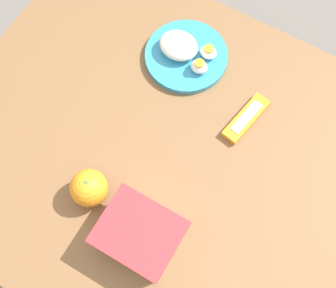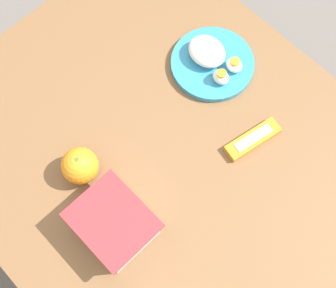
{
  "view_description": "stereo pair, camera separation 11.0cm",
  "coord_description": "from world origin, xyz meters",
  "px_view_note": "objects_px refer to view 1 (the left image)",
  "views": [
    {
      "loc": [
        -0.19,
        0.34,
        1.79
      ],
      "look_at": [
        0.01,
        -0.01,
        0.76
      ],
      "focal_mm": 50.0,
      "sensor_mm": 36.0,
      "label": 1
    },
    {
      "loc": [
        -0.28,
        0.27,
        1.79
      ],
      "look_at": [
        0.01,
        -0.01,
        0.76
      ],
      "focal_mm": 50.0,
      "sensor_mm": 36.0,
      "label": 2
    }
  ],
  "objects_px": {
    "rice_plate": "(185,53)",
    "candy_bar": "(246,118)",
    "food_container": "(140,236)",
    "orange_fruit": "(89,188)"
  },
  "relations": [
    {
      "from": "rice_plate",
      "to": "candy_bar",
      "type": "distance_m",
      "value": 0.23
    },
    {
      "from": "rice_plate",
      "to": "food_container",
      "type": "bearing_deg",
      "value": 107.55
    },
    {
      "from": "orange_fruit",
      "to": "rice_plate",
      "type": "distance_m",
      "value": 0.43
    },
    {
      "from": "candy_bar",
      "to": "food_container",
      "type": "bearing_deg",
      "value": 79.35
    },
    {
      "from": "candy_bar",
      "to": "rice_plate",
      "type": "bearing_deg",
      "value": -20.42
    },
    {
      "from": "food_container",
      "to": "rice_plate",
      "type": "bearing_deg",
      "value": -72.45
    },
    {
      "from": "food_container",
      "to": "candy_bar",
      "type": "relative_size",
      "value": 1.15
    },
    {
      "from": "food_container",
      "to": "rice_plate",
      "type": "xyz_separation_m",
      "value": [
        0.15,
        -0.46,
        -0.02
      ]
    },
    {
      "from": "orange_fruit",
      "to": "rice_plate",
      "type": "height_order",
      "value": "orange_fruit"
    },
    {
      "from": "rice_plate",
      "to": "candy_bar",
      "type": "relative_size",
      "value": 1.44
    }
  ]
}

